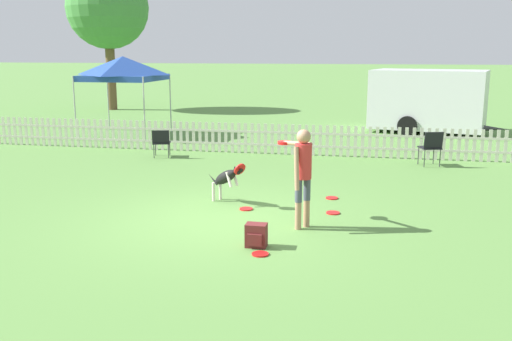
% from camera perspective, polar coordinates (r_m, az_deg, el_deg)
% --- Properties ---
extents(ground_plane, '(240.00, 240.00, 0.00)m').
position_cam_1_polar(ground_plane, '(10.15, -3.29, -4.92)').
color(ground_plane, '#5B8C42').
extents(handler_person, '(0.73, 1.05, 1.68)m').
position_cam_1_polar(handler_person, '(9.47, 4.62, 0.39)').
color(handler_person, tan).
rests_on(handler_person, ground_plane).
extents(leaping_dog, '(0.95, 0.78, 0.87)m').
position_cam_1_polar(leaping_dog, '(11.06, -2.95, -0.67)').
color(leaping_dog, black).
rests_on(leaping_dog, ground_plane).
extents(frisbee_near_handler, '(0.25, 0.25, 0.02)m').
position_cam_1_polar(frisbee_near_handler, '(8.44, 0.42, -8.35)').
color(frisbee_near_handler, red).
rests_on(frisbee_near_handler, ground_plane).
extents(frisbee_near_dog, '(0.25, 0.25, 0.02)m').
position_cam_1_polar(frisbee_near_dog, '(10.60, 7.71, -4.21)').
color(frisbee_near_dog, red).
rests_on(frisbee_near_dog, ground_plane).
extents(frisbee_midfield, '(0.25, 0.25, 0.02)m').
position_cam_1_polar(frisbee_midfield, '(10.76, -1.00, -3.86)').
color(frisbee_midfield, red).
rests_on(frisbee_midfield, ground_plane).
extents(frisbee_far_scatter, '(0.25, 0.25, 0.02)m').
position_cam_1_polar(frisbee_far_scatter, '(11.64, 7.60, -2.74)').
color(frisbee_far_scatter, red).
rests_on(frisbee_far_scatter, ground_plane).
extents(backpack_on_grass, '(0.32, 0.26, 0.36)m').
position_cam_1_polar(backpack_on_grass, '(8.72, 0.02, -6.52)').
color(backpack_on_grass, maroon).
rests_on(backpack_on_grass, ground_plane).
extents(picket_fence, '(26.43, 0.04, 0.87)m').
position_cam_1_polar(picket_fence, '(16.38, 2.65, 3.14)').
color(picket_fence, beige).
rests_on(picket_fence, ground_plane).
extents(folding_chair_blue_left, '(0.62, 0.63, 0.91)m').
position_cam_1_polar(folding_chair_blue_left, '(15.33, 17.13, 2.43)').
color(folding_chair_blue_left, '#333338').
rests_on(folding_chair_blue_left, ground_plane).
extents(folding_chair_center, '(0.59, 0.60, 0.78)m').
position_cam_1_polar(folding_chair_center, '(16.12, -9.46, 2.94)').
color(folding_chair_center, '#333338').
rests_on(folding_chair_center, ground_plane).
extents(canopy_tent_main, '(2.50, 2.50, 2.74)m').
position_cam_1_polar(canopy_tent_main, '(20.42, -13.14, 9.90)').
color(canopy_tent_main, '#B2B2B2').
rests_on(canopy_tent_main, ground_plane).
extents(equipment_trailer, '(4.88, 3.18, 2.25)m').
position_cam_1_polar(equipment_trailer, '(21.80, 16.85, 6.82)').
color(equipment_trailer, silver).
rests_on(equipment_trailer, ground_plane).
extents(tree_left_grove, '(4.01, 4.01, 7.00)m').
position_cam_1_polar(tree_left_grove, '(29.88, -14.62, 15.43)').
color(tree_left_grove, brown).
rests_on(tree_left_grove, ground_plane).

